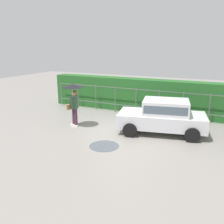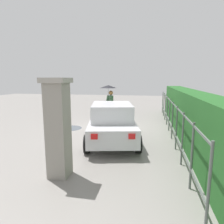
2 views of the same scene
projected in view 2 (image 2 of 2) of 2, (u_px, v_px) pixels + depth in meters
name	position (u px, v px, depth m)	size (l,w,h in m)	color
ground_plane	(109.00, 129.00, 9.60)	(40.00, 40.00, 0.00)	gray
car	(112.00, 121.00, 7.51)	(3.96, 2.46, 1.48)	silver
pedestrian	(109.00, 95.00, 11.45)	(0.98, 0.98, 2.04)	#47283D
gate_pillar	(58.00, 127.00, 4.73)	(0.60, 0.60, 2.42)	gray
fence_section	(171.00, 116.00, 8.48)	(11.43, 0.05, 1.50)	#59605B
hedge_row	(189.00, 113.00, 8.33)	(12.38, 0.90, 1.90)	#235B23
puddle_near	(70.00, 128.00, 9.67)	(1.16, 1.16, 0.00)	#4C545B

